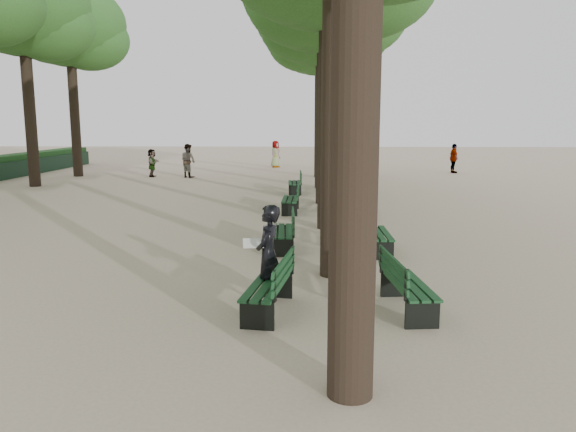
{
  "coord_description": "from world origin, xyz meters",
  "views": [
    {
      "loc": [
        1.04,
        -7.94,
        3.06
      ],
      "look_at": [
        0.6,
        3.0,
        1.2
      ],
      "focal_mm": 35.0,
      "sensor_mm": 36.0,
      "label": 1
    }
  ],
  "objects": [
    {
      "name": "bench_right_3",
      "position": [
        2.63,
        15.87,
        0.27
      ],
      "size": [
        0.58,
        1.8,
        0.92
      ],
      "color": "black",
      "rests_on": "ground"
    },
    {
      "name": "ground",
      "position": [
        0.0,
        0.0,
        0.0
      ],
      "size": [
        120.0,
        120.0,
        0.0
      ],
      "primitive_type": "plane",
      "color": "#BDA98F",
      "rests_on": "ground"
    },
    {
      "name": "bench_left_0",
      "position": [
        0.37,
        0.73,
        0.27
      ],
      "size": [
        0.81,
        1.86,
        0.92
      ],
      "color": "black",
      "rests_on": "ground"
    },
    {
      "name": "bench_right_2",
      "position": [
        2.63,
        10.3,
        0.27
      ],
      "size": [
        0.8,
        1.86,
        0.92
      ],
      "color": "black",
      "rests_on": "ground"
    },
    {
      "name": "pedestrian_e",
      "position": [
        -7.72,
        22.76,
        0.77
      ],
      "size": [
        0.34,
        1.43,
        1.54
      ],
      "primitive_type": "imported",
      "rotation": [
        0.0,
        0.0,
        1.59
      ],
      "color": "#262628",
      "rests_on": "ground"
    },
    {
      "name": "pedestrian_c",
      "position": [
        9.52,
        25.72,
        0.86
      ],
      "size": [
        0.49,
        1.05,
        1.73
      ],
      "primitive_type": "imported",
      "rotation": [
        0.0,
        0.0,
        1.72
      ],
      "color": "#262628",
      "rests_on": "ground"
    },
    {
      "name": "man_with_map",
      "position": [
        0.34,
        1.16,
        0.85
      ],
      "size": [
        0.68,
        0.74,
        1.69
      ],
      "color": "black",
      "rests_on": "ground"
    },
    {
      "name": "bench_left_2",
      "position": [
        0.37,
        10.81,
        0.27
      ],
      "size": [
        0.59,
        1.8,
        0.92
      ],
      "color": "black",
      "rests_on": "ground"
    },
    {
      "name": "bench_right_1",
      "position": [
        2.63,
        5.07,
        0.27
      ],
      "size": [
        0.6,
        1.81,
        0.92
      ],
      "color": "black",
      "rests_on": "ground"
    },
    {
      "name": "tree_far_5",
      "position": [
        -12.0,
        23.0,
        8.14
      ],
      "size": [
        6.0,
        6.0,
        10.45
      ],
      "color": "#33261C",
      "rests_on": "ground"
    },
    {
      "name": "pedestrian_d",
      "position": [
        -1.3,
        29.45,
        0.88
      ],
      "size": [
        0.71,
        0.93,
        1.77
      ],
      "primitive_type": "imported",
      "rotation": [
        0.0,
        0.0,
        1.09
      ],
      "color": "#262628",
      "rests_on": "ground"
    },
    {
      "name": "pedestrian_b",
      "position": [
        3.8,
        25.48,
        0.93
      ],
      "size": [
        1.26,
        0.61,
        1.87
      ],
      "primitive_type": "imported",
      "rotation": [
        0.0,
        0.0,
        6.08
      ],
      "color": "#262628",
      "rests_on": "ground"
    },
    {
      "name": "pedestrian_a",
      "position": [
        -5.64,
        22.46,
        0.92
      ],
      "size": [
        0.93,
        0.84,
        1.83
      ],
      "primitive_type": "imported",
      "rotation": [
        0.0,
        0.0,
        2.47
      ],
      "color": "#262628",
      "rests_on": "ground"
    },
    {
      "name": "tree_central_5",
      "position": [
        1.5,
        23.0,
        7.65
      ],
      "size": [
        6.0,
        6.0,
        9.95
      ],
      "color": "#33261C",
      "rests_on": "ground"
    },
    {
      "name": "tree_far_4",
      "position": [
        -12.0,
        18.0,
        8.14
      ],
      "size": [
        6.0,
        6.0,
        10.45
      ],
      "color": "#33261C",
      "rests_on": "ground"
    },
    {
      "name": "tree_central_4",
      "position": [
        1.5,
        18.0,
        7.65
      ],
      "size": [
        6.0,
        6.0,
        9.95
      ],
      "color": "#33261C",
      "rests_on": "ground"
    },
    {
      "name": "bench_left_3",
      "position": [
        0.37,
        15.94,
        0.27
      ],
      "size": [
        0.64,
        1.82,
        0.92
      ],
      "color": "black",
      "rests_on": "ground"
    },
    {
      "name": "bench_left_1",
      "position": [
        0.37,
        5.27,
        0.27
      ],
      "size": [
        0.65,
        1.83,
        0.92
      ],
      "color": "black",
      "rests_on": "ground"
    },
    {
      "name": "bench_right_0",
      "position": [
        2.63,
        0.87,
        0.27
      ],
      "size": [
        0.76,
        1.85,
        0.92
      ],
      "color": "black",
      "rests_on": "ground"
    }
  ]
}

